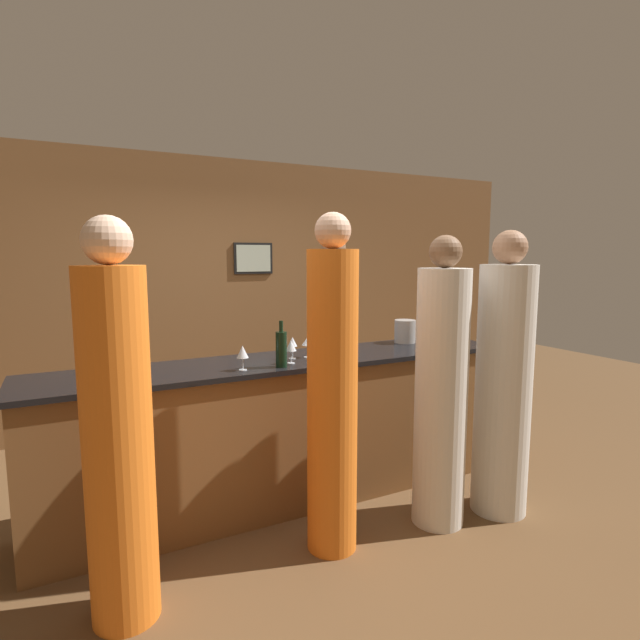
{
  "coord_description": "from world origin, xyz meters",
  "views": [
    {
      "loc": [
        -1.39,
        -3.21,
        1.78
      ],
      "look_at": [
        0.31,
        0.1,
        1.3
      ],
      "focal_mm": 28.0,
      "sensor_mm": 36.0,
      "label": 1
    }
  ],
  "objects_px": {
    "wine_bottle_0": "(281,349)",
    "ice_bucket": "(405,331)",
    "guest_2": "(118,437)",
    "guest_1": "(503,384)",
    "guest_0": "(441,392)",
    "guest_3": "(332,395)",
    "bartender": "(333,351)"
  },
  "relations": [
    {
      "from": "wine_bottle_0",
      "to": "ice_bucket",
      "type": "xyz_separation_m",
      "value": [
        1.29,
        0.38,
        -0.03
      ]
    },
    {
      "from": "guest_2",
      "to": "guest_1",
      "type": "bearing_deg",
      "value": -1.73
    },
    {
      "from": "guest_1",
      "to": "wine_bottle_0",
      "type": "bearing_deg",
      "value": 156.55
    },
    {
      "from": "guest_0",
      "to": "guest_3",
      "type": "distance_m",
      "value": 0.78
    },
    {
      "from": "bartender",
      "to": "guest_0",
      "type": "relative_size",
      "value": 1.02
    },
    {
      "from": "bartender",
      "to": "guest_1",
      "type": "bearing_deg",
      "value": 107.19
    },
    {
      "from": "bartender",
      "to": "guest_1",
      "type": "relative_size",
      "value": 1.0
    },
    {
      "from": "guest_0",
      "to": "guest_2",
      "type": "bearing_deg",
      "value": 179.99
    },
    {
      "from": "guest_2",
      "to": "ice_bucket",
      "type": "height_order",
      "value": "guest_2"
    },
    {
      "from": "guest_3",
      "to": "wine_bottle_0",
      "type": "distance_m",
      "value": 0.53
    },
    {
      "from": "guest_1",
      "to": "ice_bucket",
      "type": "height_order",
      "value": "guest_1"
    },
    {
      "from": "guest_2",
      "to": "ice_bucket",
      "type": "bearing_deg",
      "value": 21.19
    },
    {
      "from": "guest_2",
      "to": "guest_3",
      "type": "bearing_deg",
      "value": 2.97
    },
    {
      "from": "guest_0",
      "to": "guest_3",
      "type": "xyz_separation_m",
      "value": [
        -0.78,
        0.06,
        0.07
      ]
    },
    {
      "from": "guest_3",
      "to": "wine_bottle_0",
      "type": "relative_size",
      "value": 6.57
    },
    {
      "from": "guest_3",
      "to": "ice_bucket",
      "type": "height_order",
      "value": "guest_3"
    },
    {
      "from": "guest_2",
      "to": "guest_3",
      "type": "xyz_separation_m",
      "value": [
        1.19,
        0.06,
        0.03
      ]
    },
    {
      "from": "ice_bucket",
      "to": "guest_1",
      "type": "bearing_deg",
      "value": -84.23
    },
    {
      "from": "bartender",
      "to": "guest_3",
      "type": "relative_size",
      "value": 0.96
    },
    {
      "from": "guest_1",
      "to": "guest_2",
      "type": "distance_m",
      "value": 2.46
    },
    {
      "from": "guest_2",
      "to": "ice_bucket",
      "type": "distance_m",
      "value": 2.53
    },
    {
      "from": "guest_1",
      "to": "bartender",
      "type": "bearing_deg",
      "value": 107.19
    },
    {
      "from": "bartender",
      "to": "guest_3",
      "type": "bearing_deg",
      "value": 61.21
    },
    {
      "from": "bartender",
      "to": "wine_bottle_0",
      "type": "relative_size",
      "value": 6.34
    },
    {
      "from": "guest_0",
      "to": "wine_bottle_0",
      "type": "bearing_deg",
      "value": 149.73
    },
    {
      "from": "guest_2",
      "to": "ice_bucket",
      "type": "xyz_separation_m",
      "value": [
        2.35,
        0.91,
        0.22
      ]
    },
    {
      "from": "bartender",
      "to": "guest_2",
      "type": "relative_size",
      "value": 1.0
    },
    {
      "from": "bartender",
      "to": "wine_bottle_0",
      "type": "xyz_separation_m",
      "value": [
        -0.91,
        -0.95,
        0.27
      ]
    },
    {
      "from": "bartender",
      "to": "guest_0",
      "type": "distance_m",
      "value": 1.48
    },
    {
      "from": "guest_1",
      "to": "ice_bucket",
      "type": "xyz_separation_m",
      "value": [
        -0.1,
        0.99,
        0.24
      ]
    },
    {
      "from": "wine_bottle_0",
      "to": "ice_bucket",
      "type": "relative_size",
      "value": 1.61
    },
    {
      "from": "wine_bottle_0",
      "to": "ice_bucket",
      "type": "height_order",
      "value": "wine_bottle_0"
    }
  ]
}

